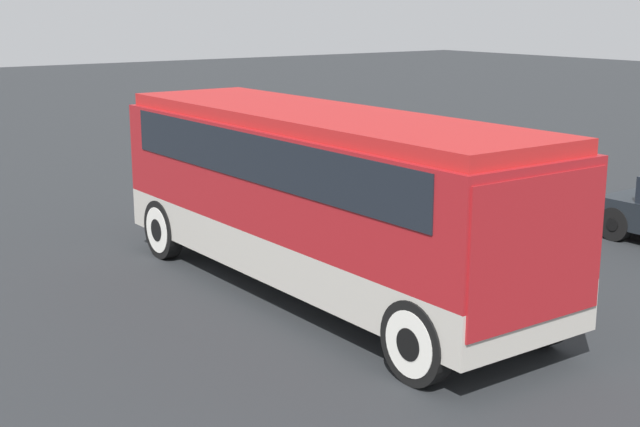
# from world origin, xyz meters

# --- Properties ---
(ground_plane) EXTENTS (120.00, 120.00, 0.00)m
(ground_plane) POSITION_xyz_m (0.00, 0.00, 0.00)
(ground_plane) COLOR #26282B
(tour_bus) EXTENTS (9.22, 2.61, 3.07)m
(tour_bus) POSITION_xyz_m (0.10, 0.00, 1.85)
(tour_bus) COLOR #B7B2A8
(tour_bus) RESTS_ON ground_plane
(parked_car_mid) EXTENTS (4.01, 1.94, 1.36)m
(parked_car_mid) POSITION_xyz_m (-4.83, 7.26, 0.67)
(parked_car_mid) COLOR maroon
(parked_car_mid) RESTS_ON ground_plane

